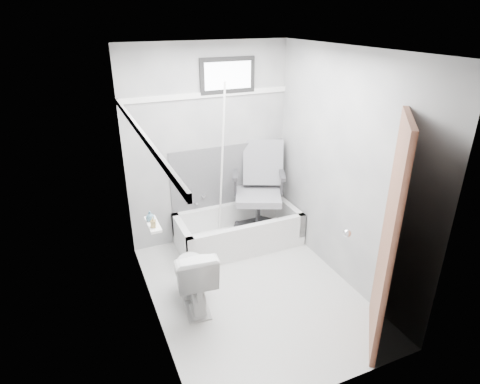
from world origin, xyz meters
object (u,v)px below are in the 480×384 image
soap_bottle_b (150,216)px  door (441,251)px  soap_bottle_a (153,222)px  office_chair (258,190)px  bathtub (238,229)px  toilet (193,275)px

soap_bottle_b → door: bearing=-38.9°
soap_bottle_a → door: bearing=-36.3°
office_chair → bathtub: bearing=-150.1°
toilet → door: bearing=146.3°
soap_bottle_a → soap_bottle_b: 0.14m
bathtub → soap_bottle_b: 1.54m
soap_bottle_b → bathtub: bearing=29.5°
toilet → soap_bottle_a: soap_bottle_a is taller
bathtub → toilet: (-0.85, -0.87, 0.13)m
bathtub → door: 2.46m
bathtub → door: door is taller
office_chair → door: (0.47, -2.24, 0.32)m
soap_bottle_a → office_chair: bearing=29.7°
office_chair → toilet: (-1.13, -0.89, -0.34)m
door → soap_bottle_b: 2.47m
toilet → soap_bottle_a: bearing=-5.1°
door → soap_bottle_b: (-1.92, 1.55, -0.04)m
door → soap_bottle_b: bearing=141.1°
door → office_chair: bearing=101.9°
bathtub → toilet: size_ratio=2.14×
bathtub → soap_bottle_a: 1.61m
office_chair → soap_bottle_b: bearing=-130.1°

